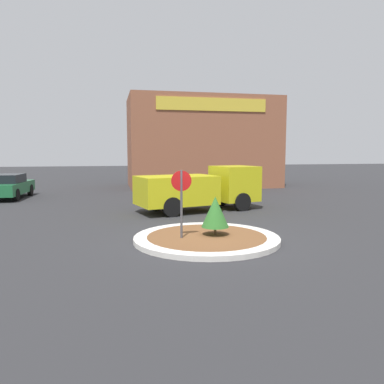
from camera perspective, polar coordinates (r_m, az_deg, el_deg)
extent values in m
plane|color=#2D2D30|center=(11.62, 2.22, -7.44)|extent=(120.00, 120.00, 0.00)
cylinder|color=silver|center=(11.60, 2.23, -7.08)|extent=(4.47, 4.47, 0.15)
cylinder|color=brown|center=(11.60, 2.23, -7.08)|extent=(3.67, 3.67, 0.15)
cylinder|color=#4C4C51|center=(11.17, -1.62, -2.26)|extent=(0.07, 0.07, 2.19)
cylinder|color=#B71414|center=(11.08, -1.63, 1.71)|extent=(0.61, 0.03, 0.61)
cylinder|color=brown|center=(11.75, 3.54, -5.92)|extent=(0.08, 0.08, 0.25)
cone|color=#2D6B28|center=(11.64, 3.56, -3.02)|extent=(0.86, 0.86, 0.96)
cube|color=gold|center=(18.17, 6.47, 1.34)|extent=(2.24, 2.34, 1.65)
cube|color=gold|center=(16.72, -2.41, 0.29)|extent=(3.81, 2.83, 1.27)
cube|color=black|center=(18.50, 8.14, 2.30)|extent=(0.47, 1.70, 0.58)
cylinder|color=black|center=(18.96, 4.45, -0.82)|extent=(0.87, 0.42, 0.84)
cylinder|color=black|center=(17.38, 7.66, -1.51)|extent=(0.87, 0.42, 0.84)
cylinder|color=black|center=(17.42, -5.55, -1.46)|extent=(0.87, 0.42, 0.84)
cylinder|color=black|center=(15.69, -3.08, -2.30)|extent=(0.87, 0.42, 0.84)
cube|color=#93563D|center=(29.46, 1.51, 7.52)|extent=(11.25, 6.00, 6.79)
cube|color=gold|center=(26.72, 3.13, 13.20)|extent=(7.88, 0.08, 0.90)
cube|color=#1E6638|center=(24.22, -26.17, 0.57)|extent=(2.12, 4.45, 0.64)
cube|color=black|center=(23.97, -26.39, 1.86)|extent=(1.74, 2.19, 0.49)
cylinder|color=black|center=(25.78, -26.98, 0.23)|extent=(0.25, 0.71, 0.69)
cylinder|color=black|center=(25.28, -23.41, 0.29)|extent=(0.25, 0.71, 0.69)
cylinder|color=black|center=(22.72, -25.18, -0.41)|extent=(0.25, 0.71, 0.69)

